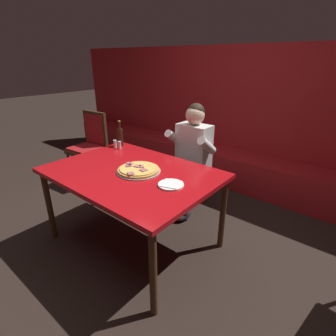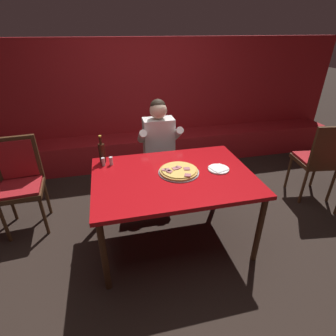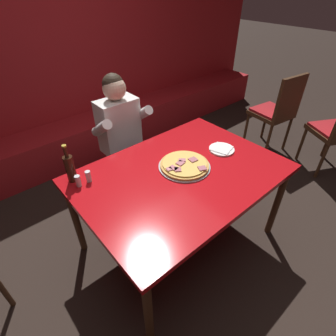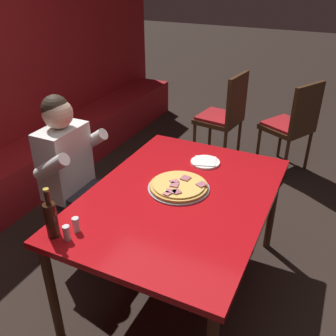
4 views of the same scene
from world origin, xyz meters
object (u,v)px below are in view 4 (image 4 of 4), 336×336
Objects in this scene: main_dining_table at (179,204)px; shaker_black_pepper at (67,234)px; dining_chair_near_right at (294,121)px; plate_white_paper at (205,162)px; pizza at (179,186)px; diner_seated_blue_shirt at (75,172)px; shaker_parmesan at (76,225)px; dining_chair_by_booth at (226,112)px; beer_bottle at (51,219)px.

shaker_black_pepper is at bearing 151.34° from main_dining_table.
dining_chair_near_right reaches higher than main_dining_table.
pizza is at bearing 175.76° from plate_white_paper.
plate_white_paper is (0.46, 0.00, 0.08)m from main_dining_table.
main_dining_table is 0.74m from shaker_black_pepper.
shaker_parmesan is at bearing -140.97° from diner_seated_blue_shirt.
dining_chair_near_right is at bearing -11.89° from pizza.
dining_chair_near_right is at bearing -80.85° from dining_chair_by_booth.
diner_seated_blue_shirt is (0.05, 0.85, -0.00)m from main_dining_table.
plate_white_paper is 1.09m from shaker_parmesan.
shaker_black_pepper reaches higher than main_dining_table.
dining_chair_near_right is (2.03, -1.24, -0.12)m from diner_seated_blue_shirt.
shaker_parmesan is at bearing 164.27° from dining_chair_near_right.
shaker_parmesan is 0.09× the size of dining_chair_near_right.
main_dining_table is 0.80m from beer_bottle.
beer_bottle is 3.40× the size of shaker_black_pepper.
beer_bottle is 0.23× the size of diner_seated_blue_shirt.
main_dining_table is 17.70× the size of shaker_parmesan.
dining_chair_by_booth is (2.53, -0.03, -0.21)m from shaker_parmesan.
shaker_parmesan is at bearing -46.49° from beer_bottle.
shaker_parmesan is 2.76m from dining_chair_near_right.
dining_chair_near_right is (2.08, -0.39, -0.13)m from main_dining_table.
shaker_parmesan is (-0.57, 0.35, 0.11)m from main_dining_table.
pizza reaches higher than main_dining_table.
diner_seated_blue_shirt reaches higher than beer_bottle.
diner_seated_blue_shirt is at bearing 116.16° from plate_white_paper.
shaker_black_pepper reaches higher than pizza.
plate_white_paper is 1.55m from dining_chair_by_booth.
shaker_black_pepper is 0.09× the size of dining_chair_near_right.
shaker_parmesan reaches higher than plate_white_paper.
beer_bottle is 0.14m from shaker_parmesan.
beer_bottle is at bearing 92.76° from shaker_black_pepper.
dining_chair_near_right is at bearing -16.95° from beer_bottle.
beer_bottle reaches higher than pizza.
shaker_black_pepper is 0.08m from shaker_parmesan.
shaker_black_pepper is 0.08× the size of dining_chair_by_booth.
plate_white_paper reaches higher than main_dining_table.
pizza is 0.71m from shaker_parmesan.
dining_chair_by_booth is at bearing -15.42° from diner_seated_blue_shirt.
beer_bottle is at bearing 133.51° from shaker_parmesan.
plate_white_paper is 0.72× the size of beer_bottle.
pizza is at bearing -171.43° from dining_chair_by_booth.
beer_bottle is at bearing 150.21° from pizza.
shaker_black_pepper reaches higher than plate_white_paper.
plate_white_paper is 2.44× the size of shaker_black_pepper.
plate_white_paper is at bearing 166.27° from dining_chair_near_right.
main_dining_table is 1.51× the size of dining_chair_near_right.
dining_chair_near_right reaches higher than pizza.
diner_seated_blue_shirt is at bearing 39.03° from shaker_parmesan.
main_dining_table is 1.19× the size of diner_seated_blue_shirt.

